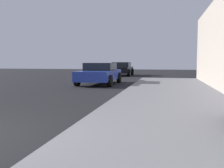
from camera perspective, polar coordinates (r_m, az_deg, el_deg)
sidewalk at (r=3.89m, az=15.21°, el=-14.76°), size 4.00×32.00×0.15m
car_blue at (r=15.75m, az=-2.64°, el=2.31°), size 2.05×4.37×1.27m
car_black at (r=25.27m, az=2.01°, el=3.30°), size 2.02×4.06×1.27m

